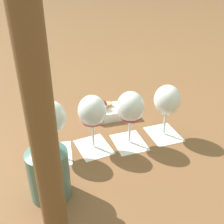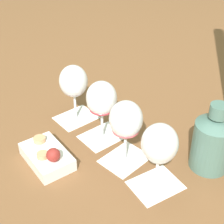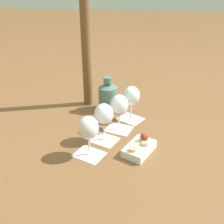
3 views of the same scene
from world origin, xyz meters
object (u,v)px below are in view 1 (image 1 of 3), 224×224
(wine_glass_0, at_px, (52,120))
(snack_dish, at_px, (112,111))
(umbrella_pole, at_px, (28,30))
(wine_glass_3, at_px, (167,102))
(ceramic_vase, at_px, (48,169))
(wine_glass_1, at_px, (92,113))
(wine_glass_2, at_px, (130,109))

(wine_glass_0, distance_m, snack_dish, 0.30)
(wine_glass_0, bearing_deg, umbrella_pole, -121.83)
(wine_glass_3, height_order, ceramic_vase, ceramic_vase)
(wine_glass_0, height_order, ceramic_vase, ceramic_vase)
(wine_glass_1, bearing_deg, wine_glass_0, 154.47)
(ceramic_vase, xyz_separation_m, snack_dish, (0.38, 0.18, -0.06))
(snack_dish, bearing_deg, wine_glass_1, -149.72)
(wine_glass_1, height_order, wine_glass_3, same)
(wine_glass_2, relative_size, wine_glass_3, 1.00)
(umbrella_pole, bearing_deg, wine_glass_3, 11.03)
(wine_glass_3, relative_size, ceramic_vase, 0.95)
(wine_glass_2, distance_m, umbrella_pole, 0.50)
(snack_dish, distance_m, umbrella_pole, 0.67)
(wine_glass_2, relative_size, ceramic_vase, 0.95)
(wine_glass_2, xyz_separation_m, ceramic_vase, (-0.30, -0.02, -0.04))
(wine_glass_1, height_order, snack_dish, wine_glass_1)
(wine_glass_0, relative_size, wine_glass_1, 1.00)
(wine_glass_1, bearing_deg, snack_dish, 30.28)
(ceramic_vase, relative_size, umbrella_pole, 0.21)
(wine_glass_3, distance_m, snack_dish, 0.23)
(wine_glass_1, distance_m, ceramic_vase, 0.22)
(wine_glass_3, distance_m, ceramic_vase, 0.42)
(umbrella_pole, bearing_deg, ceramic_vase, 63.77)
(wine_glass_0, distance_m, wine_glass_2, 0.23)
(snack_dish, bearing_deg, ceramic_vase, -154.43)
(wine_glass_3, xyz_separation_m, ceramic_vase, (-0.42, 0.03, -0.04))
(wine_glass_2, height_order, umbrella_pole, umbrella_pole)
(wine_glass_0, xyz_separation_m, ceramic_vase, (-0.09, -0.13, -0.04))
(wine_glass_1, bearing_deg, ceramic_vase, -158.84)
(wine_glass_2, bearing_deg, ceramic_vase, -176.27)
(wine_glass_0, bearing_deg, wine_glass_1, -25.53)
(wine_glass_0, relative_size, snack_dish, 1.02)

